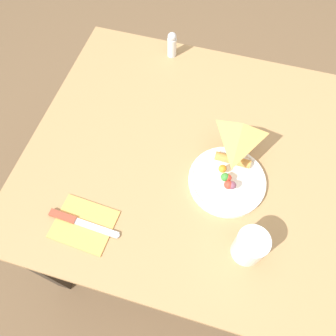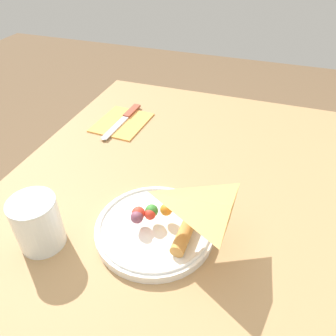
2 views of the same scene
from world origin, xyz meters
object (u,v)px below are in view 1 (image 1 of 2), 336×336
at_px(napkin_folded, 84,224).
at_px(dining_table, 240,179).
at_px(butter_knife, 80,222).
at_px(milk_glass, 250,246).
at_px(salt_shaker, 172,44).
at_px(plate_pizza, 227,180).

bearing_deg(napkin_folded, dining_table, 37.43).
relative_size(dining_table, butter_knife, 6.40).
relative_size(milk_glass, salt_shaker, 1.05).
distance_m(butter_knife, salt_shaker, 0.66).
bearing_deg(dining_table, plate_pizza, -123.73).
relative_size(plate_pizza, salt_shaker, 2.32).
bearing_deg(plate_pizza, dining_table, 56.27).
xyz_separation_m(napkin_folded, butter_knife, (-0.01, 0.00, 0.00)).
relative_size(plate_pizza, butter_knife, 1.07).
bearing_deg(milk_glass, napkin_folded, -173.50).
height_order(dining_table, salt_shaker, salt_shaker).
bearing_deg(dining_table, napkin_folded, -142.57).
xyz_separation_m(dining_table, napkin_folded, (-0.38, -0.29, 0.09)).
height_order(butter_knife, salt_shaker, salt_shaker).
height_order(dining_table, butter_knife, butter_knife).
distance_m(plate_pizza, milk_glass, 0.20).
relative_size(napkin_folded, butter_knife, 0.80).
bearing_deg(butter_knife, milk_glass, 9.29).
bearing_deg(butter_knife, dining_table, 39.67).
xyz_separation_m(milk_glass, napkin_folded, (-0.42, -0.05, -0.04)).
distance_m(napkin_folded, butter_knife, 0.01).
relative_size(plate_pizza, milk_glass, 2.20).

